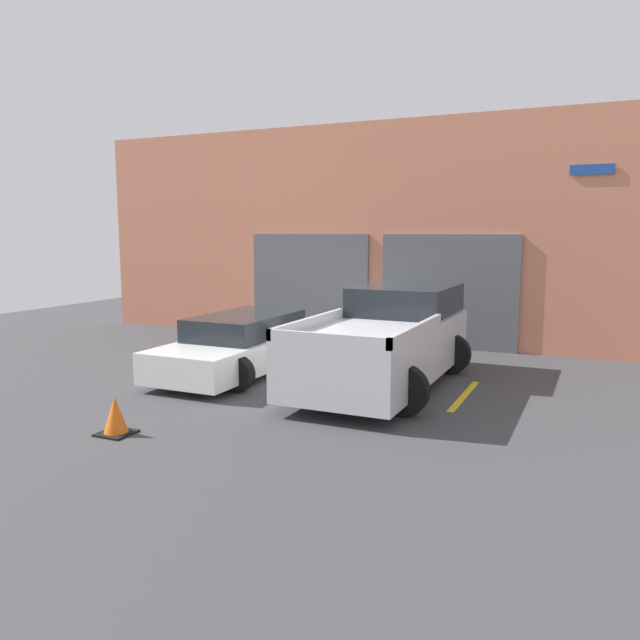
% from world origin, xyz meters
% --- Properties ---
extents(ground_plane, '(28.00, 28.00, 0.00)m').
position_xyz_m(ground_plane, '(0.00, 0.00, 0.00)').
color(ground_plane, '#3D3D3F').
extents(shophouse_building, '(17.28, 0.68, 5.59)m').
position_xyz_m(shophouse_building, '(-0.00, 3.29, 2.76)').
color(shophouse_building, '#D17A5B').
rests_on(shophouse_building, ground).
extents(pickup_truck, '(2.57, 5.18, 1.77)m').
position_xyz_m(pickup_truck, '(1.51, -1.14, 0.85)').
color(pickup_truck, silver).
rests_on(pickup_truck, ground).
extents(sedan_white, '(2.14, 4.58, 1.18)m').
position_xyz_m(sedan_white, '(-1.51, -1.35, 0.56)').
color(sedan_white, white).
rests_on(sedan_white, ground).
extents(parking_stripe_far_left, '(0.12, 2.20, 0.01)m').
position_xyz_m(parking_stripe_far_left, '(-3.02, -1.38, 0.00)').
color(parking_stripe_far_left, gold).
rests_on(parking_stripe_far_left, ground).
extents(parking_stripe_left, '(0.12, 2.20, 0.01)m').
position_xyz_m(parking_stripe_left, '(0.00, -1.38, 0.00)').
color(parking_stripe_left, gold).
rests_on(parking_stripe_left, ground).
extents(parking_stripe_centre, '(0.12, 2.20, 0.01)m').
position_xyz_m(parking_stripe_centre, '(3.02, -1.38, 0.00)').
color(parking_stripe_centre, gold).
rests_on(parking_stripe_centre, ground).
extents(traffic_cone, '(0.47, 0.47, 0.55)m').
position_xyz_m(traffic_cone, '(-1.05, -5.55, 0.25)').
color(traffic_cone, black).
rests_on(traffic_cone, ground).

